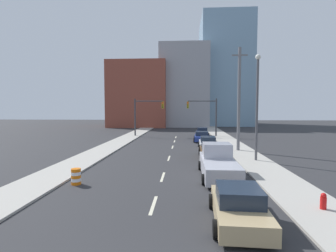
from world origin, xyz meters
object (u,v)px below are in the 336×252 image
sedan_navy (202,132)px  street_lamp (257,100)px  traffic_signal_right (207,112)px  pickup_truck_silver (218,163)px  traffic_signal_left (144,112)px  sedan_white (208,143)px  sedan_tan (239,206)px  fire_hydrant (323,202)px  sedan_blue (202,137)px  utility_pole_right_mid (239,99)px  sedan_brown (211,151)px  traffic_barrel (76,177)px

sedan_navy → street_lamp: bearing=-78.1°
traffic_signal_right → pickup_truck_silver: traffic_signal_right is taller
street_lamp → traffic_signal_left: bearing=123.1°
traffic_signal_left → sedan_white: (9.27, -12.50, -3.37)m
sedan_white → pickup_truck_silver: bearing=-90.5°
traffic_signal_left → sedan_tan: size_ratio=1.35×
fire_hydrant → sedan_blue: sedan_blue is taller
sedan_white → traffic_signal_right: bearing=86.7°
utility_pole_right_mid → sedan_navy: bearing=101.0°
fire_hydrant → sedan_brown: size_ratio=0.19×
traffic_signal_right → sedan_navy: traffic_signal_right is taller
street_lamp → fire_hydrant: bearing=-89.9°
pickup_truck_silver → sedan_white: size_ratio=1.38×
sedan_blue → fire_hydrant: bearing=-78.3°
sedan_navy → pickup_truck_silver: bearing=-88.7°
traffic_barrel → pickup_truck_silver: 9.00m
pickup_truck_silver → sedan_brown: pickup_truck_silver is taller
sedan_tan → sedan_brown: 13.76m
fire_hydrant → sedan_brown: bearing=106.4°
sedan_blue → street_lamp: bearing=-71.6°
traffic_signal_left → fire_hydrant: (12.73, -30.39, -3.57)m
sedan_navy → traffic_signal_right: bearing=-18.5°
fire_hydrant → pickup_truck_silver: bearing=123.2°
traffic_signal_left → pickup_truck_silver: traffic_signal_left is taller
traffic_signal_right → sedan_brown: size_ratio=1.40×
traffic_barrel → sedan_navy: (9.18, 27.38, 0.19)m
sedan_tan → sedan_navy: size_ratio=1.04×
traffic_signal_left → sedan_tan: bearing=-74.4°
traffic_signal_right → traffic_barrel: size_ratio=6.41×
traffic_signal_left → sedan_white: 15.92m
traffic_signal_left → sedan_brown: bearing=-63.2°
street_lamp → pickup_truck_silver: bearing=-127.2°
fire_hydrant → sedan_white: bearing=100.9°
pickup_truck_silver → fire_hydrant: bearing=-56.9°
sedan_white → sedan_navy: 12.80m
sedan_brown → traffic_signal_left: bearing=117.9°
traffic_signal_right → pickup_truck_silver: 24.79m
utility_pole_right_mid → fire_hydrant: size_ratio=12.88×
pickup_truck_silver → utility_pole_right_mid: bearing=71.9°
traffic_barrel → sedan_white: size_ratio=0.21×
traffic_signal_right → sedan_white: size_ratio=1.37×
utility_pole_right_mid → sedan_white: (-3.02, 1.68, -4.90)m
traffic_signal_right → sedan_tan: size_ratio=1.35×
sedan_white → sedan_blue: bearing=93.6°
sedan_blue → sedan_brown: bearing=-86.6°
street_lamp → sedan_white: (-3.45, 7.04, -4.54)m
utility_pole_right_mid → sedan_blue: size_ratio=2.34×
traffic_signal_right → fire_hydrant: size_ratio=7.28×
traffic_signal_right → traffic_barrel: traffic_signal_right is taller
fire_hydrant → sedan_blue: (-3.74, 24.41, 0.21)m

